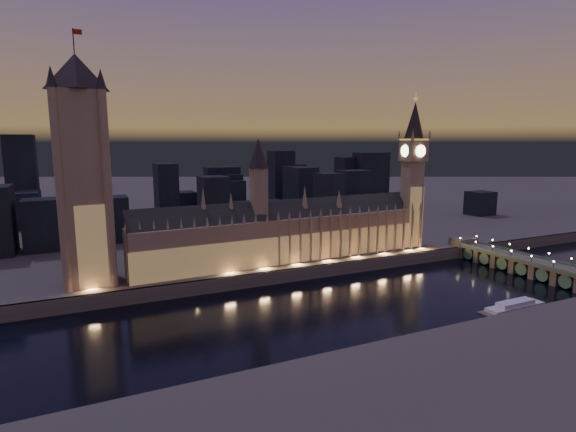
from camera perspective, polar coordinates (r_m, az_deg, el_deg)
name	(u,v)px	position (r m, az deg, el deg)	size (l,w,h in m)	color
ground_plane	(323,303)	(240.85, 4.49, -10.99)	(2000.00, 2000.00, 0.00)	black
north_bank	(161,194)	(729.62, -15.87, 2.71)	(2000.00, 960.00, 8.00)	#473F44
embankment_wall	(290,275)	(274.17, 0.28, -7.53)	(2000.00, 2.50, 8.00)	#544142
palace_of_westminster	(287,232)	(289.98, -0.14, -2.04)	(202.00, 30.04, 78.00)	#8F7856
victoria_tower	(82,162)	(258.84, -24.66, 6.28)	(31.68, 31.68, 131.70)	#8F7856
elizabeth_tower	(413,162)	(339.25, 15.60, 6.65)	(18.00, 18.00, 110.64)	#8F7856
westminster_bridge	(520,263)	(329.18, 27.35, -5.36)	(17.11, 113.00, 15.90)	#544142
river_boat	(515,307)	(258.32, 26.87, -10.22)	(41.71, 9.99, 4.50)	#544142
city_backdrop	(240,194)	(470.29, -6.08, 2.85)	(468.94, 215.63, 82.77)	black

